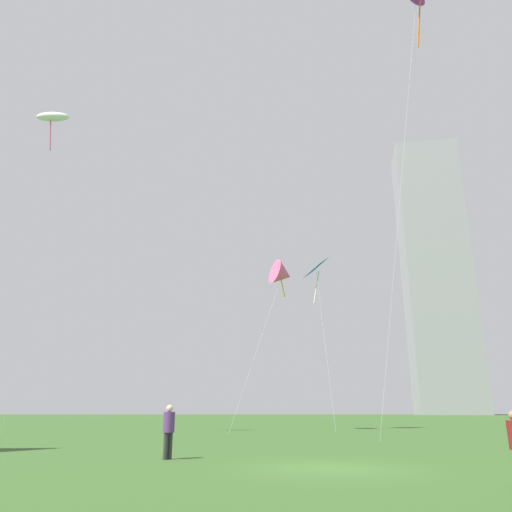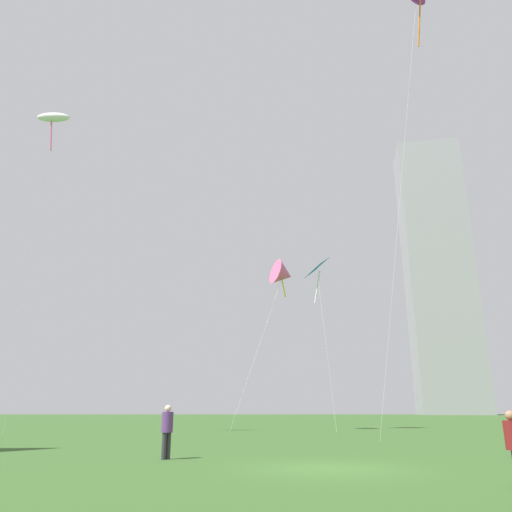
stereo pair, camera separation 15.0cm
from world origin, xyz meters
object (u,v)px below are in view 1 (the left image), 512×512
object	(u,v)px
kite_flying_0	(316,269)
distant_highrise_0	(436,273)
person_standing_1	(169,428)
kite_flying_3	(283,274)
kite_flying_4	(53,117)

from	to	relation	value
kite_flying_0	distant_highrise_0	bearing A→B (deg)	63.55
person_standing_1	distant_highrise_0	bearing A→B (deg)	18.27
kite_flying_3	kite_flying_4	world-z (taller)	kite_flying_4
person_standing_1	distant_highrise_0	world-z (taller)	distant_highrise_0
kite_flying_0	kite_flying_4	xyz separation A→B (m)	(-20.54, -8.47, 9.38)
kite_flying_3	kite_flying_0	bearing A→B (deg)	22.62
kite_flying_0	kite_flying_3	distance (m)	3.30
kite_flying_3	distant_highrise_0	size ratio (longest dim) A/B	0.17
person_standing_1	kite_flying_4	size ratio (longest dim) A/B	0.08
person_standing_1	kite_flying_3	xyz separation A→B (m)	(5.44, 22.02, 11.33)
kite_flying_4	distant_highrise_0	bearing A→B (deg)	57.15
kite_flying_3	kite_flying_4	xyz separation A→B (m)	(-17.59, -7.24, 10.16)
distant_highrise_0	kite_flying_3	bearing A→B (deg)	-107.45
person_standing_1	kite_flying_4	bearing A→B (deg)	82.96
kite_flying_3	distant_highrise_0	bearing A→B (deg)	62.51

